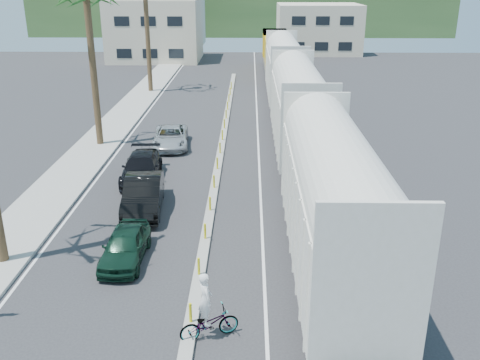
{
  "coord_description": "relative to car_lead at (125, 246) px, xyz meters",
  "views": [
    {
      "loc": [
        1.91,
        -12.78,
        10.84
      ],
      "look_at": [
        1.47,
        10.31,
        2.0
      ],
      "focal_mm": 40.0,
      "sensor_mm": 36.0,
      "label": 1
    }
  ],
  "objects": [
    {
      "name": "freight_train",
      "position": [
        8.09,
        19.69,
        2.23
      ],
      "size": [
        3.0,
        60.94,
        5.85
      ],
      "color": "beige",
      "rests_on": "ground"
    },
    {
      "name": "buildings",
      "position": [
        -3.33,
        65.37,
        3.68
      ],
      "size": [
        38.0,
        27.0,
        10.0
      ],
      "color": "beige",
      "rests_on": "ground"
    },
    {
      "name": "hillside",
      "position": [
        3.09,
        93.72,
        5.32
      ],
      "size": [
        80.0,
        20.0,
        12.0
      ],
      "primitive_type": "cube",
      "color": "#385628",
      "rests_on": "ground"
    },
    {
      "name": "median",
      "position": [
        3.09,
        13.68,
        -0.59
      ],
      "size": [
        0.45,
        60.0,
        0.85
      ],
      "color": "gray",
      "rests_on": "ground"
    },
    {
      "name": "sidewalk",
      "position": [
        -5.41,
        18.72,
        -0.6
      ],
      "size": [
        3.0,
        90.0,
        0.15
      ],
      "primitive_type": "cube",
      "color": "gray",
      "rests_on": "ground"
    },
    {
      "name": "cyclist",
      "position": [
        3.73,
        -4.88,
        0.05
      ],
      "size": [
        2.02,
        2.42,
        2.33
      ],
      "rotation": [
        0.0,
        0.0,
        1.95
      ],
      "color": "#9EA0A5",
      "rests_on": "ground"
    },
    {
      "name": "lane_markings",
      "position": [
        0.94,
        18.72,
        -0.67
      ],
      "size": [
        9.42,
        90.0,
        0.01
      ],
      "color": "silver",
      "rests_on": "ground"
    },
    {
      "name": "car_rear",
      "position": [
        -0.34,
        15.54,
        0.0
      ],
      "size": [
        3.16,
        5.3,
        1.36
      ],
      "primitive_type": "imported",
      "rotation": [
        0.0,
        0.0,
        0.09
      ],
      "color": "#B4B7BA",
      "rests_on": "ground"
    },
    {
      "name": "car_lead",
      "position": [
        0.0,
        0.0,
        0.0
      ],
      "size": [
        1.66,
        4.0,
        1.36
      ],
      "primitive_type": "imported",
      "rotation": [
        0.0,
        0.0,
        -0.01
      ],
      "color": "black",
      "rests_on": "ground"
    },
    {
      "name": "rails",
      "position": [
        8.09,
        21.72,
        -0.65
      ],
      "size": [
        1.56,
        100.0,
        0.06
      ],
      "color": "black",
      "rests_on": "ground"
    },
    {
      "name": "car_third",
      "position": [
        -1.1,
        9.21,
        0.05
      ],
      "size": [
        2.69,
        5.28,
        1.46
      ],
      "primitive_type": "imported",
      "rotation": [
        0.0,
        0.0,
        0.07
      ],
      "color": "black",
      "rests_on": "ground"
    },
    {
      "name": "car_second",
      "position": [
        -0.2,
        5.0,
        0.15
      ],
      "size": [
        2.72,
        5.38,
        1.66
      ],
      "primitive_type": "imported",
      "rotation": [
        0.0,
        0.0,
        0.1
      ],
      "color": "black",
      "rests_on": "ground"
    }
  ]
}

